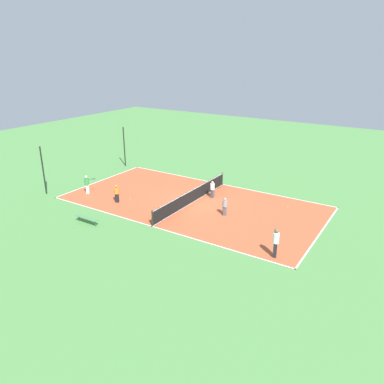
# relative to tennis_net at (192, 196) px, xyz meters

# --- Properties ---
(ground_plane) EXTENTS (80.00, 80.00, 0.00)m
(ground_plane) POSITION_rel_tennis_net_xyz_m (0.00, 0.00, -0.59)
(ground_plane) COLOR #518E47
(court_surface) EXTENTS (10.32, 20.04, 0.02)m
(court_surface) POSITION_rel_tennis_net_xyz_m (0.00, 0.00, -0.58)
(court_surface) COLOR #B75633
(court_surface) RESTS_ON ground_plane
(tennis_net) EXTENTS (10.12, 0.10, 1.12)m
(tennis_net) POSITION_rel_tennis_net_xyz_m (0.00, 0.00, 0.00)
(tennis_net) COLOR black
(tennis_net) RESTS_ON court_surface
(bench) EXTENTS (0.36, 1.94, 0.45)m
(bench) POSITION_rel_tennis_net_xyz_m (-7.13, 4.07, -0.20)
(bench) COLOR #4C8C4C
(bench) RESTS_ON ground_plane
(player_near_white) EXTENTS (0.45, 0.45, 1.82)m
(player_near_white) POSITION_rel_tennis_net_xyz_m (-4.48, -8.53, 0.48)
(player_near_white) COLOR black
(player_near_white) RESTS_ON court_surface
(player_far_green) EXTENTS (0.96, 0.80, 1.57)m
(player_far_green) POSITION_rel_tennis_net_xyz_m (-3.00, 8.47, 0.33)
(player_far_green) COLOR white
(player_far_green) RESTS_ON court_surface
(player_far_white) EXTENTS (0.45, 0.97, 1.40)m
(player_far_white) POSITION_rel_tennis_net_xyz_m (1.78, -0.84, 0.22)
(player_far_white) COLOR #4C4C51
(player_far_white) RESTS_ON court_surface
(player_center_orange) EXTENTS (0.48, 0.48, 1.44)m
(player_center_orange) POSITION_rel_tennis_net_xyz_m (-3.13, 5.01, 0.24)
(player_center_orange) COLOR black
(player_center_orange) RESTS_ON court_surface
(player_baseline_gray) EXTENTS (0.50, 0.50, 1.36)m
(player_baseline_gray) POSITION_rel_tennis_net_xyz_m (-0.81, -3.32, 0.19)
(player_baseline_gray) COLOR #4C4C51
(player_baseline_gray) RESTS_ON court_surface
(tennis_ball_midcourt) EXTENTS (0.07, 0.07, 0.07)m
(tennis_ball_midcourt) POSITION_rel_tennis_net_xyz_m (3.08, -6.72, -0.53)
(tennis_ball_midcourt) COLOR #CCE033
(tennis_ball_midcourt) RESTS_ON court_surface
(tennis_ball_near_net) EXTENTS (0.07, 0.07, 0.07)m
(tennis_ball_near_net) POSITION_rel_tennis_net_xyz_m (-2.09, 4.60, -0.53)
(tennis_ball_near_net) COLOR #CCE033
(tennis_ball_near_net) RESTS_ON court_surface
(fence_post_back_left) EXTENTS (0.12, 0.12, 4.06)m
(fence_post_back_left) POSITION_rel_tennis_net_xyz_m (-4.89, 11.37, 1.44)
(fence_post_back_left) COLOR black
(fence_post_back_left) RESTS_ON ground_plane
(fence_post_back_right) EXTENTS (0.12, 0.12, 4.06)m
(fence_post_back_right) POSITION_rel_tennis_net_xyz_m (4.89, 11.37, 1.44)
(fence_post_back_right) COLOR black
(fence_post_back_right) RESTS_ON ground_plane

